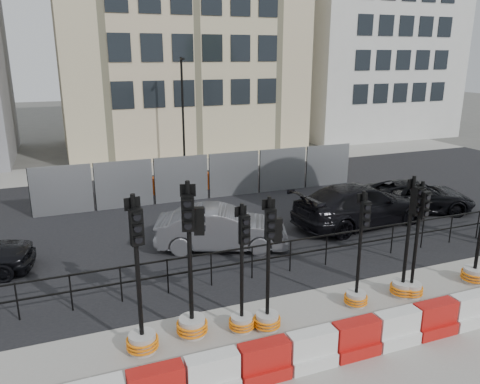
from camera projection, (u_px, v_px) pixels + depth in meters
name	position (u px, v px, depth m)	size (l,w,h in m)	color
ground	(310.00, 291.00, 12.58)	(120.00, 120.00, 0.00)	#51514C
sidewalk_near	(381.00, 354.00, 9.89)	(40.00, 6.00, 0.02)	gray
road	(224.00, 212.00, 18.83)	(40.00, 14.00, 0.03)	black
sidewalk_far	(172.00, 165.00, 26.88)	(40.00, 4.00, 0.02)	gray
building_cream	(175.00, 8.00, 30.39)	(15.00, 10.06, 18.00)	#C7BE91
building_white	(367.00, 29.00, 35.91)	(12.00, 9.06, 16.00)	silver
kerb_railing	(290.00, 250.00, 13.46)	(18.00, 0.04, 1.00)	black
heras_fencing	(203.00, 180.00, 21.14)	(14.33, 1.72, 2.00)	gray
lamp_post_far	(183.00, 110.00, 25.24)	(0.12, 0.56, 6.00)	black
barrier_row	(376.00, 334.00, 9.97)	(14.65, 0.50, 0.80)	red
traffic_signal_a	(141.00, 322.00, 9.79)	(0.69, 0.69, 3.52)	beige
traffic_signal_b	(192.00, 301.00, 10.33)	(0.71, 0.71, 3.62)	beige
traffic_signal_c	(242.00, 306.00, 10.59)	(0.60, 0.60, 3.06)	beige
traffic_signal_d	(268.00, 299.00, 10.61)	(0.63, 0.63, 3.20)	beige
traffic_signal_e	(357.00, 283.00, 11.66)	(0.59, 0.59, 3.02)	beige
traffic_signal_f	(405.00, 269.00, 12.11)	(0.64, 0.64, 3.26)	beige
traffic_signal_g	(413.00, 274.00, 12.10)	(0.62, 0.62, 3.14)	beige
traffic_signal_h	(477.00, 258.00, 12.84)	(0.69, 0.69, 3.50)	beige
car_b	(222.00, 228.00, 15.15)	(4.48, 2.88, 1.39)	#545459
car_c	(360.00, 205.00, 17.25)	(5.52, 2.71, 1.55)	black
car_d	(417.00, 196.00, 18.91)	(4.81, 3.54, 1.21)	black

